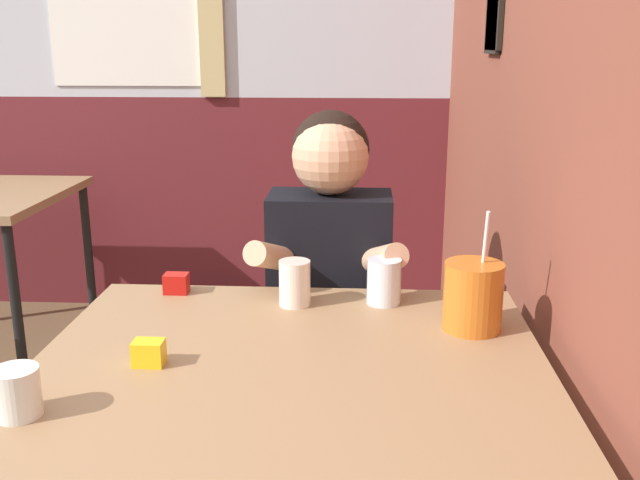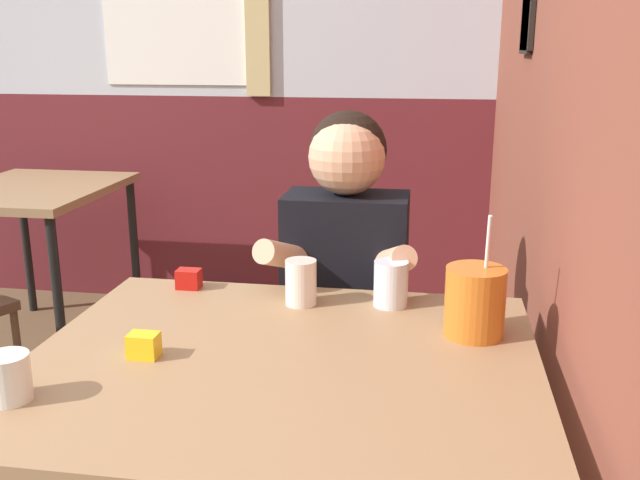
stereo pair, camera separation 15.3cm
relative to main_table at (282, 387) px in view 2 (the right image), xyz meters
The scene contains 11 objects.
brick_wall_right 1.32m from the main_table, 58.37° to the left, with size 0.08×4.57×2.70m.
back_wall 2.50m from the main_table, 109.05° to the left, with size 5.68×0.09×2.70m.
main_table is the anchor object (origin of this frame).
background_table 2.16m from the main_table, 133.12° to the left, with size 0.67×0.83×0.75m.
person_seated 0.61m from the main_table, 85.06° to the left, with size 0.42×0.41×1.18m.
cocktail_pitcher 0.45m from the main_table, 25.51° to the left, with size 0.13×0.13×0.27m.
glass_near_pitcher 0.41m from the main_table, 59.82° to the left, with size 0.08×0.08×0.11m.
glass_center 0.51m from the main_table, 150.55° to the right, with size 0.08×0.08×0.09m.
glass_far_side 0.33m from the main_table, 93.44° to the left, with size 0.08×0.08×0.11m.
condiment_ketchup 0.51m from the main_table, 130.66° to the left, with size 0.06×0.04×0.05m.
condiment_mustard 0.29m from the main_table, behind, with size 0.06×0.04×0.05m.
Camera 2 is at (1.06, -0.96, 1.35)m, focal length 40.00 mm.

